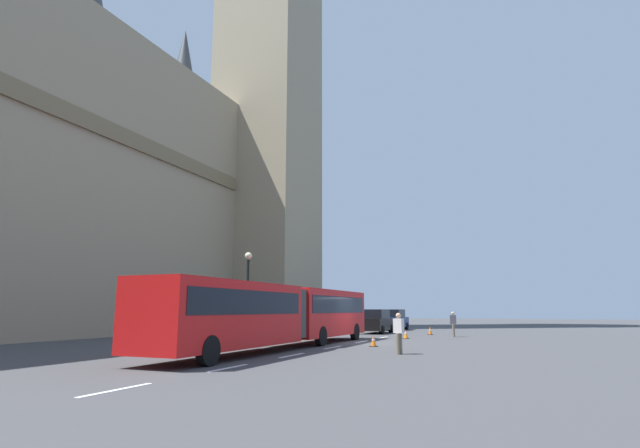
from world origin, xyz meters
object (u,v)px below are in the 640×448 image
(traffic_cone_middle, at_px, (406,334))
(articulated_bus, at_px, (282,311))
(sedan_trailing, at_px, (394,320))
(pedestrian_by_kerb, at_px, (453,323))
(sedan_lead, at_px, (376,321))
(street_lamp, at_px, (248,289))
(pedestrian_near_cones, at_px, (399,332))
(traffic_cone_east, at_px, (430,331))
(traffic_cone_west, at_px, (373,341))

(traffic_cone_middle, bearing_deg, articulated_bus, 159.85)
(articulated_bus, relative_size, sedan_trailing, 4.18)
(sedan_trailing, xyz_separation_m, pedestrian_by_kerb, (-9.33, -6.48, -0.00))
(sedan_trailing, bearing_deg, articulated_bus, -179.40)
(sedan_lead, xyz_separation_m, street_lamp, (-12.14, 4.48, 2.14))
(pedestrian_near_cones, bearing_deg, traffic_cone_east, 5.65)
(traffic_cone_west, bearing_deg, street_lamp, 80.92)
(articulated_bus, distance_m, pedestrian_near_cones, 5.98)
(articulated_bus, bearing_deg, sedan_lead, 0.09)
(street_lamp, distance_m, pedestrian_by_kerb, 14.35)
(traffic_cone_west, bearing_deg, pedestrian_near_cones, -149.17)
(traffic_cone_east, bearing_deg, pedestrian_by_kerb, -139.57)
(sedan_trailing, relative_size, traffic_cone_west, 7.59)
(pedestrian_near_cones, bearing_deg, traffic_cone_west, 30.83)
(traffic_cone_middle, distance_m, street_lamp, 10.46)
(traffic_cone_middle, bearing_deg, sedan_trailing, 17.19)
(sedan_trailing, height_order, traffic_cone_middle, sedan_trailing)
(articulated_bus, height_order, pedestrian_near_cones, articulated_bus)
(sedan_lead, distance_m, pedestrian_by_kerb, 6.89)
(sedan_lead, bearing_deg, traffic_cone_east, -96.91)
(traffic_cone_middle, relative_size, traffic_cone_east, 1.00)
(articulated_bus, relative_size, traffic_cone_west, 31.71)
(pedestrian_near_cones, distance_m, pedestrian_by_kerb, 14.26)
(articulated_bus, distance_m, traffic_cone_west, 4.92)
(sedan_lead, xyz_separation_m, traffic_cone_east, (-0.52, -4.26, -0.63))
(sedan_lead, height_order, sedan_trailing, same)
(traffic_cone_east, bearing_deg, pedestrian_near_cones, -174.35)
(articulated_bus, xyz_separation_m, sedan_lead, (16.37, 0.03, -0.83))
(pedestrian_near_cones, bearing_deg, sedan_trailing, 14.53)
(articulated_bus, bearing_deg, traffic_cone_middle, -20.15)
(sedan_lead, height_order, traffic_cone_middle, sedan_lead)
(traffic_cone_west, bearing_deg, traffic_cone_middle, -0.22)
(traffic_cone_west, bearing_deg, articulated_bus, 128.53)
(pedestrian_near_cones, xyz_separation_m, pedestrian_by_kerb, (14.26, -0.36, 0.00))
(traffic_cone_middle, bearing_deg, traffic_cone_west, 179.78)
(sedan_trailing, xyz_separation_m, pedestrian_near_cones, (-23.59, -6.11, -0.00))
(articulated_bus, xyz_separation_m, sedan_trailing, (22.84, 0.24, -0.83))
(articulated_bus, bearing_deg, street_lamp, 46.78)
(sedan_trailing, distance_m, pedestrian_near_cones, 24.37)
(articulated_bus, height_order, traffic_cone_west, articulated_bus)
(pedestrian_near_cones, relative_size, pedestrian_by_kerb, 1.00)
(traffic_cone_middle, relative_size, street_lamp, 0.11)
(traffic_cone_east, distance_m, pedestrian_near_cones, 16.70)
(sedan_trailing, distance_m, traffic_cone_east, 8.32)
(articulated_bus, distance_m, pedestrian_by_kerb, 14.90)
(sedan_lead, relative_size, street_lamp, 0.83)
(traffic_cone_middle, distance_m, pedestrian_near_cones, 11.08)
(articulated_bus, height_order, pedestrian_by_kerb, articulated_bus)
(pedestrian_by_kerb, bearing_deg, traffic_cone_west, 166.39)
(traffic_cone_middle, bearing_deg, pedestrian_by_kerb, -36.58)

